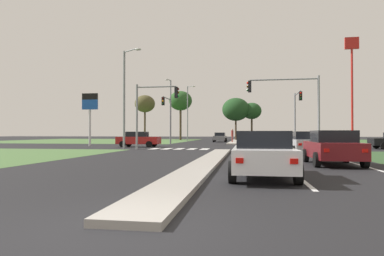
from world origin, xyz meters
name	(u,v)px	position (x,y,z in m)	size (l,w,h in m)	color
ground_plane	(228,147)	(0.00, 30.00, 0.00)	(200.00, 200.00, 0.00)	black
grass_verge_far_left	(98,141)	(-25.50, 54.50, 0.00)	(35.00, 35.00, 0.01)	#476B38
median_island_near	(207,162)	(0.00, 11.00, 0.07)	(1.20, 22.00, 0.14)	gray
median_island_far	(235,141)	(0.00, 55.00, 0.07)	(1.20, 36.00, 0.14)	#ADA89E
lane_dash_near	(309,185)	(3.50, 4.83, 0.01)	(0.14, 2.00, 0.01)	silver
lane_dash_second	(284,165)	(3.50, 10.83, 0.01)	(0.14, 2.00, 0.01)	silver
lane_dash_third	(273,156)	(3.50, 16.83, 0.01)	(0.14, 2.00, 0.01)	silver
lane_dash_fourth	(267,151)	(3.50, 22.83, 0.01)	(0.14, 2.00, 0.01)	silver
edge_line_right	(355,163)	(6.85, 12.00, 0.01)	(0.14, 24.00, 0.01)	silver
stop_bar_near	(271,151)	(3.80, 23.00, 0.01)	(6.40, 0.50, 0.01)	silver
crosswalk_bar_near	(154,149)	(-6.40, 24.80, 0.01)	(0.70, 2.80, 0.01)	silver
crosswalk_bar_second	(167,149)	(-5.25, 24.80, 0.01)	(0.70, 2.80, 0.01)	silver
crosswalk_bar_third	(179,149)	(-4.10, 24.80, 0.01)	(0.70, 2.80, 0.01)	silver
crosswalk_bar_fourth	(192,149)	(-2.95, 24.80, 0.01)	(0.70, 2.80, 0.01)	silver
crosswalk_bar_fifth	(205,149)	(-1.80, 24.80, 0.01)	(0.70, 2.80, 0.01)	silver
car_silver_near	(306,143)	(5.75, 18.47, 0.79)	(2.00, 4.19, 1.54)	#B7B7BC
car_white_second	(262,154)	(2.33, 6.28, 0.77)	(2.03, 4.46, 1.50)	silver
car_maroon_fourth	(333,147)	(5.67, 11.18, 0.79)	(2.09, 4.15, 1.55)	maroon
car_red_fifth	(138,139)	(-9.04, 28.20, 0.80)	(4.36, 1.98, 1.57)	#A31919
car_grey_sixth	(220,137)	(-2.27, 48.91, 0.77)	(2.02, 4.49, 1.51)	slate
traffic_signal_far_left	(168,112)	(-7.60, 35.17, 4.01)	(0.32, 4.13, 5.89)	gray
traffic_signal_far_right	(297,109)	(7.60, 35.05, 4.21)	(0.32, 4.55, 6.17)	gray
traffic_signal_near_right	(292,99)	(5.54, 23.40, 4.23)	(5.81, 0.32, 6.06)	gray
traffic_signal_near_left	(152,105)	(-6.25, 23.40, 3.87)	(3.87, 0.32, 5.69)	gray
street_lamp_second	(125,94)	(-8.71, 23.56, 4.92)	(2.06, 1.40, 8.75)	gray
street_lamp_third	(170,108)	(-8.90, 42.23, 5.05)	(0.56, 1.87, 9.09)	gray
street_lamp_fourth	(188,111)	(-8.76, 56.46, 5.59)	(1.73, 1.45, 10.12)	gray
pedestrian_at_median	(232,134)	(-0.10, 43.43, 1.30)	(0.34, 0.34, 1.90)	maroon
fastfood_pole_sign	(352,68)	(16.04, 43.39, 10.27)	(1.80, 0.40, 14.42)	red
fuel_price_totem	(90,107)	(-15.40, 30.39, 4.29)	(1.80, 0.24, 5.87)	silver
treeline_near	(145,104)	(-19.52, 64.39, 7.65)	(4.33, 4.33, 9.55)	#423323
treeline_second	(181,101)	(-11.38, 62.51, 7.99)	(4.69, 4.69, 10.04)	#423323
treeline_third	(236,109)	(-0.09, 60.25, 5.97)	(5.21, 5.21, 8.20)	#423323
treeline_fourth	(252,111)	(2.95, 60.84, 5.65)	(3.73, 3.73, 7.28)	#423323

